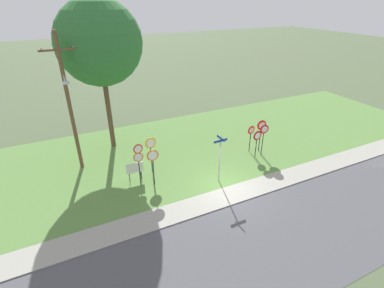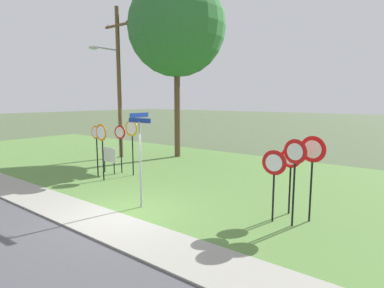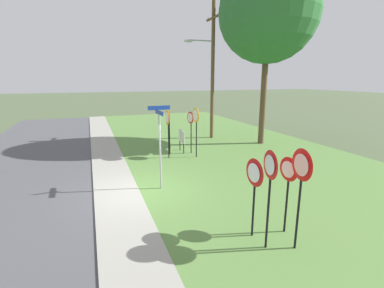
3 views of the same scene
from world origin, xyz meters
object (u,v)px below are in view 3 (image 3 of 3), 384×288
stop_sign_far_center (196,121)px  stop_sign_near_right (169,124)px  street_name_post (160,141)px  oak_tree_left (268,13)px  yield_sign_far_left (288,178)px  yield_sign_near_left (269,177)px  notice_board (182,137)px  yield_sign_far_right (254,180)px  utility_pole (211,67)px  yield_sign_near_right (301,175)px  stop_sign_far_left (191,124)px  stop_sign_near_left (168,123)px

stop_sign_far_center → stop_sign_near_right: bearing=-139.8°
street_name_post → oak_tree_left: (-5.05, 7.88, 5.94)m
street_name_post → yield_sign_far_left: bearing=27.6°
yield_sign_near_left → notice_board: (-9.34, 0.96, -1.01)m
stop_sign_far_center → yield_sign_far_right: bearing=-14.5°
street_name_post → notice_board: (-4.79, 2.42, -1.02)m
yield_sign_far_right → utility_pole: utility_pole is taller
notice_board → yield_sign_far_left: bearing=2.0°
stop_sign_near_right → yield_sign_far_left: bearing=7.6°
street_name_post → notice_board: bearing=150.9°
notice_board → yield_sign_near_right: bearing=0.6°
yield_sign_far_right → oak_tree_left: (-9.03, 6.44, 6.22)m
yield_sign_far_right → oak_tree_left: bearing=141.7°
utility_pole → oak_tree_left: size_ratio=0.83×
yield_sign_far_right → stop_sign_far_center: bearing=167.0°
stop_sign_near_right → yield_sign_far_left: (8.79, 0.71, -0.13)m
utility_pole → yield_sign_near_right: bearing=-15.0°
stop_sign_far_left → yield_sign_far_left: stop_sign_far_left is taller
stop_sign_near_left → stop_sign_far_center: size_ratio=0.96×
stop_sign_far_left → notice_board: stop_sign_far_left is taller
stop_sign_near_left → utility_pole: size_ratio=0.28×
notice_board → utility_pole: bearing=136.2°
stop_sign_far_left → stop_sign_far_center: 0.88m
yield_sign_far_right → notice_board: bearing=170.8°
yield_sign_near_right → oak_tree_left: 12.86m
stop_sign_far_center → yield_sign_far_left: (7.64, -0.42, -0.36)m
utility_pole → oak_tree_left: bearing=41.9°
oak_tree_left → stop_sign_far_center: bearing=-73.3°
yield_sign_near_right → street_name_post: size_ratio=0.81×
yield_sign_near_left → yield_sign_far_right: 0.64m
stop_sign_near_left → yield_sign_near_right: (8.69, 0.75, 0.07)m
stop_sign_near_right → yield_sign_far_right: bearing=1.5°
stop_sign_near_left → stop_sign_near_right: stop_sign_near_left is taller
yield_sign_far_left → yield_sign_far_right: bearing=-103.3°
yield_sign_near_right → yield_sign_far_right: size_ratio=1.19×
street_name_post → oak_tree_left: oak_tree_left is taller
street_name_post → notice_board: size_ratio=2.50×
yield_sign_near_left → stop_sign_far_left: bearing=-179.6°
stop_sign_far_left → utility_pole: utility_pole is taller
yield_sign_far_left → oak_tree_left: bearing=144.6°
stop_sign_far_left → utility_pole: (-3.36, 2.68, 3.16)m
stop_sign_far_left → stop_sign_far_center: (0.84, -0.01, 0.25)m
stop_sign_far_left → yield_sign_far_right: bearing=-18.8°
stop_sign_far_center → yield_sign_near_right: 8.38m
stop_sign_near_right → stop_sign_far_left: 1.19m
stop_sign_far_center → yield_sign_far_right: (7.50, -1.35, -0.34)m
stop_sign_near_right → street_name_post: size_ratio=0.76×
stop_sign_near_right → yield_sign_far_left: stop_sign_near_right is taller
stop_sign_far_left → yield_sign_near_right: 9.22m
yield_sign_far_right → yield_sign_far_left: bearing=78.4°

